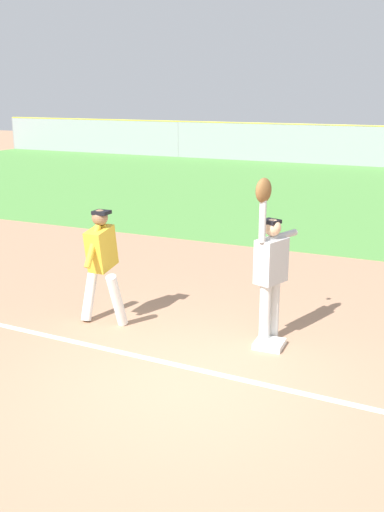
{
  "coord_description": "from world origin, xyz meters",
  "views": [
    {
      "loc": [
        2.68,
        -5.76,
        3.34
      ],
      "look_at": [
        -0.69,
        1.68,
        1.05
      ],
      "focal_mm": 41.61,
      "sensor_mm": 36.0,
      "label": 1
    }
  ],
  "objects": [
    {
      "name": "ground_plane",
      "position": [
        0.0,
        0.0,
        0.0
      ],
      "size": [
        68.99,
        68.99,
        0.0
      ],
      "primitive_type": "plane",
      "color": "tan"
    },
    {
      "name": "outfield_grass",
      "position": [
        0.0,
        14.13,
        0.01
      ],
      "size": [
        42.59,
        15.66,
        0.01
      ],
      "primitive_type": "cube",
      "color": "#549342",
      "rests_on": "ground_plane"
    },
    {
      "name": "first_base",
      "position": [
        0.59,
        1.39,
        0.04
      ],
      "size": [
        0.39,
        0.39,
        0.08
      ],
      "primitive_type": "cube",
      "rotation": [
        0.0,
        0.0,
        0.03
      ],
      "color": "white",
      "rests_on": "ground_plane"
    },
    {
      "name": "fielder",
      "position": [
        0.51,
        1.56,
        1.12
      ],
      "size": [
        0.41,
        0.88,
        2.28
      ],
      "rotation": [
        0.0,
        0.0,
        2.8
      ],
      "color": "silver",
      "rests_on": "ground_plane"
    },
    {
      "name": "runner",
      "position": [
        -1.89,
        1.18,
        1.0
      ],
      "size": [
        0.72,
        0.84,
        1.72
      ],
      "rotation": [
        0.0,
        0.0,
        0.02
      ],
      "color": "white",
      "rests_on": "ground_plane"
    },
    {
      "name": "baseball",
      "position": [
        0.33,
        1.78,
        2.01
      ],
      "size": [
        0.07,
        0.07,
        0.07
      ],
      "primitive_type": "sphere",
      "color": "white"
    },
    {
      "name": "parked_car_blue",
      "position": [
        -6.52,
        24.73,
        0.67
      ],
      "size": [
        4.42,
        2.15,
        1.25
      ],
      "rotation": [
        0.0,
        0.0,
        0.01
      ],
      "color": "#23389E",
      "rests_on": "ground_plane"
    }
  ]
}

